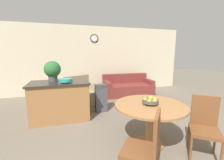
{
  "coord_description": "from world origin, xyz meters",
  "views": [
    {
      "loc": [
        -1.06,
        -0.95,
        1.62
      ],
      "look_at": [
        -0.0,
        2.56,
        0.96
      ],
      "focal_mm": 24.0,
      "sensor_mm": 36.0,
      "label": 1
    }
  ],
  "objects_px": {
    "teal_bowl": "(66,80)",
    "potted_plant": "(52,70)",
    "dining_table": "(150,114)",
    "dining_chair_near_left": "(146,146)",
    "armchair": "(82,94)",
    "trash_bin": "(101,98)",
    "fruit_bowl": "(151,101)",
    "kitchen_island": "(61,100)",
    "couch": "(127,87)",
    "dining_chair_near_right": "(205,124)"
  },
  "relations": [
    {
      "from": "dining_table",
      "to": "dining_chair_near_left",
      "type": "bearing_deg",
      "value": -123.6
    },
    {
      "from": "kitchen_island",
      "to": "armchair",
      "type": "relative_size",
      "value": 1.16
    },
    {
      "from": "dining_table",
      "to": "kitchen_island",
      "type": "relative_size",
      "value": 0.87
    },
    {
      "from": "kitchen_island",
      "to": "couch",
      "type": "xyz_separation_m",
      "value": [
        2.47,
        1.64,
        -0.19
      ]
    },
    {
      "from": "potted_plant",
      "to": "armchair",
      "type": "distance_m",
      "value": 1.51
    },
    {
      "from": "dining_chair_near_right",
      "to": "fruit_bowl",
      "type": "relative_size",
      "value": 3.55
    },
    {
      "from": "kitchen_island",
      "to": "teal_bowl",
      "type": "bearing_deg",
      "value": -42.64
    },
    {
      "from": "armchair",
      "to": "teal_bowl",
      "type": "bearing_deg",
      "value": -138.52
    },
    {
      "from": "dining_chair_near_right",
      "to": "couch",
      "type": "xyz_separation_m",
      "value": [
        0.25,
        3.73,
        -0.24
      ]
    },
    {
      "from": "kitchen_island",
      "to": "teal_bowl",
      "type": "distance_m",
      "value": 0.56
    },
    {
      "from": "kitchen_island",
      "to": "couch",
      "type": "bearing_deg",
      "value": 33.63
    },
    {
      "from": "dining_table",
      "to": "dining_chair_near_right",
      "type": "xyz_separation_m",
      "value": [
        0.7,
        -0.46,
        -0.07
      ]
    },
    {
      "from": "dining_chair_near_right",
      "to": "trash_bin",
      "type": "distance_m",
      "value": 2.57
    },
    {
      "from": "fruit_bowl",
      "to": "kitchen_island",
      "type": "bearing_deg",
      "value": 133.02
    },
    {
      "from": "fruit_bowl",
      "to": "armchair",
      "type": "xyz_separation_m",
      "value": [
        -0.9,
        2.72,
        -0.53
      ]
    },
    {
      "from": "dining_chair_near_left",
      "to": "teal_bowl",
      "type": "relative_size",
      "value": 3.24
    },
    {
      "from": "dining_chair_near_right",
      "to": "couch",
      "type": "relative_size",
      "value": 0.5
    },
    {
      "from": "dining_chair_near_right",
      "to": "armchair",
      "type": "bearing_deg",
      "value": -24.43
    },
    {
      "from": "dining_chair_near_left",
      "to": "trash_bin",
      "type": "bearing_deg",
      "value": 38.7
    },
    {
      "from": "dining_chair_near_left",
      "to": "fruit_bowl",
      "type": "distance_m",
      "value": 0.89
    },
    {
      "from": "couch",
      "to": "armchair",
      "type": "distance_m",
      "value": 1.92
    },
    {
      "from": "dining_chair_near_right",
      "to": "potted_plant",
      "type": "bearing_deg",
      "value": -4.81
    },
    {
      "from": "dining_chair_near_left",
      "to": "kitchen_island",
      "type": "distance_m",
      "value": 2.55
    },
    {
      "from": "dining_table",
      "to": "dining_chair_near_left",
      "type": "xyz_separation_m",
      "value": [
        -0.46,
        -0.7,
        -0.07
      ]
    },
    {
      "from": "dining_table",
      "to": "teal_bowl",
      "type": "distance_m",
      "value": 2.06
    },
    {
      "from": "couch",
      "to": "armchair",
      "type": "xyz_separation_m",
      "value": [
        -1.84,
        -0.55,
        0.02
      ]
    },
    {
      "from": "teal_bowl",
      "to": "potted_plant",
      "type": "relative_size",
      "value": 0.59
    },
    {
      "from": "fruit_bowl",
      "to": "teal_bowl",
      "type": "distance_m",
      "value": 2.03
    },
    {
      "from": "dining_chair_near_right",
      "to": "armchair",
      "type": "relative_size",
      "value": 0.79
    },
    {
      "from": "fruit_bowl",
      "to": "teal_bowl",
      "type": "relative_size",
      "value": 0.91
    },
    {
      "from": "couch",
      "to": "dining_chair_near_left",
      "type": "bearing_deg",
      "value": -106.86
    },
    {
      "from": "teal_bowl",
      "to": "couch",
      "type": "height_order",
      "value": "teal_bowl"
    },
    {
      "from": "kitchen_island",
      "to": "trash_bin",
      "type": "height_order",
      "value": "kitchen_island"
    },
    {
      "from": "dining_chair_near_right",
      "to": "teal_bowl",
      "type": "bearing_deg",
      "value": -4.4
    },
    {
      "from": "dining_table",
      "to": "trash_bin",
      "type": "height_order",
      "value": "trash_bin"
    },
    {
      "from": "teal_bowl",
      "to": "dining_table",
      "type": "bearing_deg",
      "value": -47.4
    },
    {
      "from": "dining_chair_near_right",
      "to": "teal_bowl",
      "type": "distance_m",
      "value": 2.88
    },
    {
      "from": "teal_bowl",
      "to": "armchair",
      "type": "height_order",
      "value": "teal_bowl"
    },
    {
      "from": "dining_chair_near_left",
      "to": "trash_bin",
      "type": "xyz_separation_m",
      "value": [
        0.01,
        2.53,
        -0.14
      ]
    },
    {
      "from": "dining_table",
      "to": "potted_plant",
      "type": "height_order",
      "value": "potted_plant"
    },
    {
      "from": "fruit_bowl",
      "to": "armchair",
      "type": "bearing_deg",
      "value": 108.24
    },
    {
      "from": "armchair",
      "to": "dining_chair_near_right",
      "type": "bearing_deg",
      "value": -90.98
    },
    {
      "from": "teal_bowl",
      "to": "couch",
      "type": "relative_size",
      "value": 0.15
    },
    {
      "from": "kitchen_island",
      "to": "potted_plant",
      "type": "xyz_separation_m",
      "value": [
        -0.15,
        0.18,
        0.74
      ]
    },
    {
      "from": "dining_table",
      "to": "fruit_bowl",
      "type": "xyz_separation_m",
      "value": [
        0.0,
        -0.0,
        0.24
      ]
    },
    {
      "from": "teal_bowl",
      "to": "dining_chair_near_right",
      "type": "bearing_deg",
      "value": -43.37
    },
    {
      "from": "dining_table",
      "to": "dining_chair_near_right",
      "type": "height_order",
      "value": "dining_chair_near_right"
    },
    {
      "from": "dining_table",
      "to": "fruit_bowl",
      "type": "distance_m",
      "value": 0.24
    },
    {
      "from": "dining_chair_near_left",
      "to": "teal_bowl",
      "type": "xyz_separation_m",
      "value": [
        -0.9,
        2.18,
        0.47
      ]
    },
    {
      "from": "dining_chair_near_left",
      "to": "armchair",
      "type": "bearing_deg",
      "value": 46.17
    }
  ]
}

